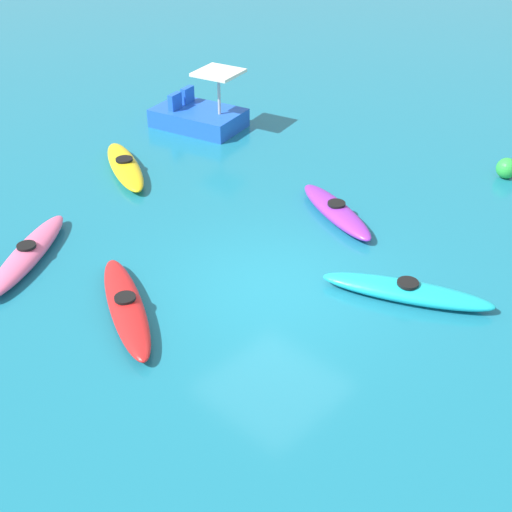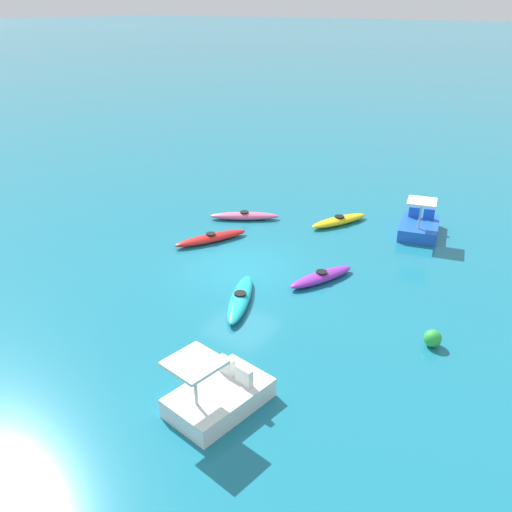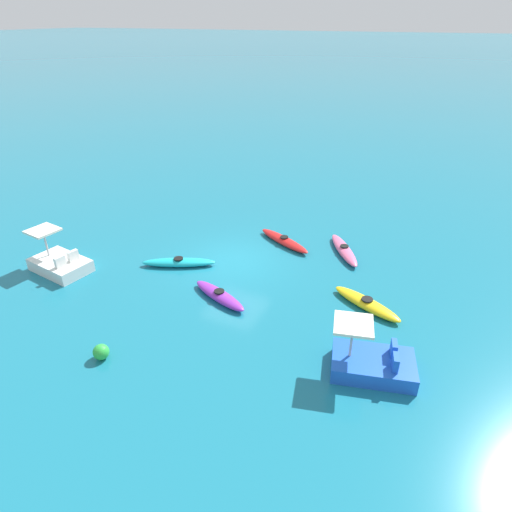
# 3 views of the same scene
# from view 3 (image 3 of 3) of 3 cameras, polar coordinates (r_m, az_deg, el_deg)

# --- Properties ---
(ground_plane) EXTENTS (600.00, 600.00, 0.00)m
(ground_plane) POSITION_cam_3_polar(r_m,az_deg,el_deg) (19.00, -2.75, -0.60)
(ground_plane) COLOR #19728C
(kayak_pink) EXTENTS (2.15, 2.86, 0.37)m
(kayak_pink) POSITION_cam_3_polar(r_m,az_deg,el_deg) (19.90, 11.32, 0.79)
(kayak_pink) COLOR pink
(kayak_pink) RESTS_ON ground_plane
(kayak_yellow) EXTENTS (2.86, 1.81, 0.37)m
(kayak_yellow) POSITION_cam_3_polar(r_m,az_deg,el_deg) (16.46, 14.13, -5.98)
(kayak_yellow) COLOR yellow
(kayak_yellow) RESTS_ON ground_plane
(kayak_red) EXTENTS (3.02, 1.92, 0.37)m
(kayak_red) POSITION_cam_3_polar(r_m,az_deg,el_deg) (20.35, 3.65, 2.00)
(kayak_red) COLOR red
(kayak_red) RESTS_ON ground_plane
(kayak_purple) EXTENTS (2.71, 1.56, 0.37)m
(kayak_purple) POSITION_cam_3_polar(r_m,az_deg,el_deg) (16.46, -4.77, -5.10)
(kayak_purple) COLOR purple
(kayak_purple) RESTS_ON ground_plane
(kayak_cyan) EXTENTS (3.04, 1.86, 0.37)m
(kayak_cyan) POSITION_cam_3_polar(r_m,az_deg,el_deg) (18.80, -9.96, -0.82)
(kayak_cyan) COLOR #19B7C6
(kayak_cyan) RESTS_ON ground_plane
(pedal_boat_white) EXTENTS (2.62, 1.85, 1.68)m
(pedal_boat_white) POSITION_cam_3_polar(r_m,az_deg,el_deg) (19.83, -24.05, -0.85)
(pedal_boat_white) COLOR white
(pedal_boat_white) RESTS_ON ground_plane
(pedal_boat_blue) EXTENTS (2.69, 2.02, 1.68)m
(pedal_boat_blue) POSITION_cam_3_polar(r_m,az_deg,el_deg) (13.73, 14.85, -13.21)
(pedal_boat_blue) COLOR blue
(pedal_boat_blue) RESTS_ON ground_plane
(buoy_green) EXTENTS (0.50, 0.50, 0.50)m
(buoy_green) POSITION_cam_3_polar(r_m,az_deg,el_deg) (14.58, -19.42, -11.63)
(buoy_green) COLOR green
(buoy_green) RESTS_ON ground_plane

